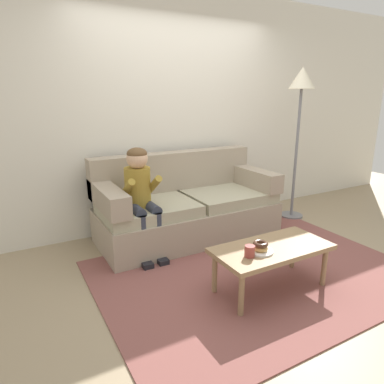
# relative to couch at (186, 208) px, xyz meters

# --- Properties ---
(ground) EXTENTS (10.00, 10.00, 0.00)m
(ground) POSITION_rel_couch_xyz_m (0.14, -0.85, -0.34)
(ground) COLOR #9E896B
(wall_back) EXTENTS (8.00, 0.10, 2.80)m
(wall_back) POSITION_rel_couch_xyz_m (0.14, 0.55, 1.06)
(wall_back) COLOR silver
(wall_back) RESTS_ON ground
(area_rug) EXTENTS (2.83, 2.03, 0.01)m
(area_rug) POSITION_rel_couch_xyz_m (0.14, -1.10, -0.34)
(area_rug) COLOR brown
(area_rug) RESTS_ON ground
(couch) EXTENTS (2.02, 0.90, 0.95)m
(couch) POSITION_rel_couch_xyz_m (0.00, 0.00, 0.00)
(couch) COLOR tan
(couch) RESTS_ON ground
(coffee_table) EXTENTS (1.00, 0.48, 0.40)m
(coffee_table) POSITION_rel_couch_xyz_m (0.07, -1.37, 0.01)
(coffee_table) COLOR #937551
(coffee_table) RESTS_ON ground
(person_child) EXTENTS (0.34, 0.58, 1.10)m
(person_child) POSITION_rel_couch_xyz_m (-0.62, -0.21, 0.33)
(person_child) COLOR olive
(person_child) RESTS_ON ground
(plate) EXTENTS (0.21, 0.21, 0.01)m
(plate) POSITION_rel_couch_xyz_m (-0.08, -1.40, 0.06)
(plate) COLOR white
(plate) RESTS_ON coffee_table
(donut) EXTENTS (0.13, 0.13, 0.04)m
(donut) POSITION_rel_couch_xyz_m (-0.08, -1.40, 0.08)
(donut) COLOR tan
(donut) RESTS_ON plate
(donut_second) EXTENTS (0.14, 0.14, 0.04)m
(donut_second) POSITION_rel_couch_xyz_m (-0.08, -1.40, 0.12)
(donut_second) COLOR #422619
(donut_second) RESTS_ON donut
(mug) EXTENTS (0.08, 0.08, 0.09)m
(mug) POSITION_rel_couch_xyz_m (-0.21, -1.42, 0.10)
(mug) COLOR #993D38
(mug) RESTS_ON coffee_table
(toy_controller) EXTENTS (0.23, 0.09, 0.05)m
(toy_controller) POSITION_rel_couch_xyz_m (0.58, -0.81, -0.32)
(toy_controller) COLOR #339E56
(toy_controller) RESTS_ON ground
(floor_lamp) EXTENTS (0.32, 0.32, 1.92)m
(floor_lamp) POSITION_rel_couch_xyz_m (1.56, -0.11, 1.24)
(floor_lamp) COLOR slate
(floor_lamp) RESTS_ON ground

